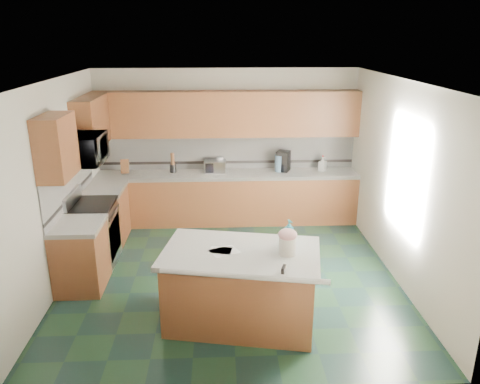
{
  "coord_description": "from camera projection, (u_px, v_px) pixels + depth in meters",
  "views": [
    {
      "loc": [
        -0.14,
        -5.93,
        3.26
      ],
      "look_at": [
        0.15,
        0.35,
        1.12
      ],
      "focal_mm": 35.0,
      "sensor_mm": 36.0,
      "label": 1
    }
  ],
  "objects": [
    {
      "name": "soap_back_cap",
      "position": [
        323.0,
        156.0,
        8.3
      ],
      "size": [
        0.02,
        0.02,
        0.03
      ],
      "primitive_type": "cylinder",
      "color": "red",
      "rests_on": "soap_bottle_back"
    },
    {
      "name": "back_countertop",
      "position": [
        227.0,
        174.0,
        8.27
      ],
      "size": [
        4.6,
        0.64,
        0.06
      ],
      "primitive_type": "cube",
      "color": "white",
      "rests_on": "back_base_cab"
    },
    {
      "name": "wall_left",
      "position": [
        53.0,
        187.0,
        6.13
      ],
      "size": [
        0.04,
        4.6,
        2.7
      ],
      "primitive_type": "cube",
      "color": "silver",
      "rests_on": "ground"
    },
    {
      "name": "range_handle",
      "position": [
        114.0,
        213.0,
        6.82
      ],
      "size": [
        0.02,
        0.66,
        0.02
      ],
      "primitive_type": "cylinder",
      "rotation": [
        1.57,
        0.0,
        0.0
      ],
      "color": "#B7B7BC",
      "rests_on": "range_body"
    },
    {
      "name": "clamp_body",
      "position": [
        284.0,
        271.0,
        4.83
      ],
      "size": [
        0.07,
        0.12,
        0.1
      ],
      "primitive_type": "cube",
      "rotation": [
        0.0,
        0.0,
        -0.35
      ],
      "color": "black",
      "rests_on": "island_top"
    },
    {
      "name": "island_bullnose",
      "position": [
        243.0,
        276.0,
        4.81
      ],
      "size": [
        1.75,
        0.39,
        0.06
      ],
      "primitive_type": "cylinder",
      "rotation": [
        0.0,
        1.57,
        -0.19
      ],
      "color": "white",
      "rests_on": "island_base"
    },
    {
      "name": "wall_right",
      "position": [
        401.0,
        182.0,
        6.33
      ],
      "size": [
        0.04,
        4.6,
        2.7
      ],
      "primitive_type": "cube",
      "color": "silver",
      "rests_on": "ground"
    },
    {
      "name": "left_upper_cab_front",
      "position": [
        56.0,
        147.0,
        5.72
      ],
      "size": [
        0.33,
        0.72,
        0.78
      ],
      "primitive_type": "cube",
      "color": "#502A17",
      "rests_on": "wall_left"
    },
    {
      "name": "wall_back",
      "position": [
        227.0,
        145.0,
        8.43
      ],
      "size": [
        4.6,
        0.04,
        2.7
      ],
      "primitive_type": "cube",
      "color": "silver",
      "rests_on": "ground"
    },
    {
      "name": "island_top",
      "position": [
        241.0,
        253.0,
        5.31
      ],
      "size": [
        1.94,
        1.37,
        0.06
      ],
      "primitive_type": "cube",
      "rotation": [
        0.0,
        0.0,
        -0.19
      ],
      "color": "white",
      "rests_on": "island_base"
    },
    {
      "name": "wall_front",
      "position": [
        237.0,
        266.0,
        4.04
      ],
      "size": [
        4.6,
        0.04,
        2.7
      ],
      "primitive_type": "cube",
      "color": "silver",
      "rests_on": "ground"
    },
    {
      "name": "soap_bottle_island",
      "position": [
        289.0,
        233.0,
        5.38
      ],
      "size": [
        0.16,
        0.16,
        0.32
      ],
      "primitive_type": "imported",
      "rotation": [
        0.0,
        0.0,
        0.39
      ],
      "color": "teal",
      "rests_on": "island_top"
    },
    {
      "name": "left_upper_cab_rear",
      "position": [
        91.0,
        122.0,
        7.3
      ],
      "size": [
        0.33,
        1.09,
        0.78
      ],
      "primitive_type": "cube",
      "color": "#502A17",
      "rests_on": "wall_left"
    },
    {
      "name": "soap_bottle_back",
      "position": [
        322.0,
        164.0,
        8.34
      ],
      "size": [
        0.16,
        0.16,
        0.25
      ],
      "primitive_type": "imported",
      "rotation": [
        0.0,
        0.0,
        0.91
      ],
      "color": "white",
      "rests_on": "back_countertop"
    },
    {
      "name": "coffee_carafe",
      "position": [
        283.0,
        168.0,
        8.31
      ],
      "size": [
        0.15,
        0.15,
        0.15
      ],
      "primitive_type": "cylinder",
      "color": "black",
      "rests_on": "back_countertop"
    },
    {
      "name": "toaster_oven",
      "position": [
        215.0,
        166.0,
        8.27
      ],
      "size": [
        0.39,
        0.27,
        0.22
      ],
      "primitive_type": "cube",
      "rotation": [
        0.0,
        0.0,
        -0.05
      ],
      "color": "#B7B7BC",
      "rests_on": "back_countertop"
    },
    {
      "name": "treat_jar_lid",
      "position": [
        288.0,
        235.0,
        5.16
      ],
      "size": [
        0.21,
        0.21,
        0.13
      ],
      "primitive_type": "ellipsoid",
      "color": "#EDA5A7",
      "rests_on": "treat_jar"
    },
    {
      "name": "treat_jar",
      "position": [
        287.0,
        246.0,
        5.2
      ],
      "size": [
        0.24,
        0.24,
        0.2
      ],
      "primitive_type": "cylinder",
      "rotation": [
        0.0,
        0.0,
        -0.28
      ],
      "color": "silver",
      "rests_on": "island_top"
    },
    {
      "name": "paper_sheet_a",
      "position": [
        224.0,
        251.0,
        5.29
      ],
      "size": [
        0.38,
        0.34,
        0.0
      ],
      "primitive_type": "cube",
      "rotation": [
        0.0,
        0.0,
        0.45
      ],
      "color": "white",
      "rests_on": "island_top"
    },
    {
      "name": "left_base_cab_front",
      "position": [
        81.0,
        258.0,
        6.22
      ],
      "size": [
        0.6,
        0.72,
        0.86
      ],
      "primitive_type": "cube",
      "color": "#502A17",
      "rests_on": "ground"
    },
    {
      "name": "left_base_cab_rear",
      "position": [
        107.0,
        215.0,
        7.66
      ],
      "size": [
        0.6,
        0.82,
        0.86
      ],
      "primitive_type": "cube",
      "color": "#502A17",
      "rests_on": "ground"
    },
    {
      "name": "utensil_crock",
      "position": [
        173.0,
        168.0,
        8.27
      ],
      "size": [
        0.11,
        0.11,
        0.14
      ],
      "primitive_type": "cylinder",
      "color": "black",
      "rests_on": "back_countertop"
    },
    {
      "name": "water_jug",
      "position": [
        280.0,
        163.0,
        8.31
      ],
      "size": [
        0.18,
        0.18,
        0.3
      ],
      "primitive_type": "cylinder",
      "color": "#5D86A9",
      "rests_on": "back_countertop"
    },
    {
      "name": "knife_block",
      "position": [
        125.0,
        167.0,
        8.19
      ],
      "size": [
        0.15,
        0.19,
        0.27
      ],
      "primitive_type": "cube",
      "rotation": [
        -0.31,
        0.0,
        0.07
      ],
      "color": "#472814",
      "rests_on": "back_countertop"
    },
    {
      "name": "microwave",
      "position": [
        85.0,
        149.0,
        6.5
      ],
      "size": [
        0.5,
        0.73,
        0.41
      ],
      "primitive_type": "imported",
      "rotation": [
        0.0,
        0.0,
        1.57
      ],
      "color": "#B7B7BC",
      "rests_on": "wall_left"
    },
    {
      "name": "paper_sheet_b",
      "position": [
        220.0,
        250.0,
        5.31
      ],
      "size": [
        0.29,
        0.24,
        0.0
      ],
      "primitive_type": "cube",
      "rotation": [
        0.0,
        0.0,
        -0.24
      ],
      "color": "white",
      "rests_on": "island_top"
    },
    {
      "name": "paper_towel_base",
      "position": [
        220.0,
        171.0,
        8.35
      ],
      "size": [
        0.18,
        0.18,
        0.01
      ],
      "primitive_type": "cylinder",
      "color": "#B7B7BC",
      "rests_on": "back_countertop"
    },
    {
      "name": "back_backsplash",
      "position": [
        227.0,
        152.0,
        8.43
      ],
      "size": [
        4.6,
        0.02,
        0.63
      ],
      "primitive_type": "cube",
      "color": "silver",
      "rests_on": "back_countertop"
    },
    {
      "name": "coffee_maker",
      "position": [
        283.0,
        161.0,
        8.32
      ],
      "size": [
        0.29,
        0.3,
        0.36
      ],
      "primitive_type": "cube",
      "rotation": [
        0.0,
        0.0,
        -0.41
      ],
      "color": "black",
      "rests_on": "back_countertop"
    },
    {
      "name": "ceiling",
      "position": [
        229.0,
        81.0,
        5.8
      ],
      "size": [
        4.6,
        4.6,
        0.0
      ],
      "primitive_type": "plane",
      "color": "white",
      "rests_on": "ground"
    },
    {
      "name": "back_upper_cab",
      "position": [
        227.0,
        114.0,
        8.06
      ],
      "size": [
        4.6,
        0.33,
        0.78
      ],
      "primitive_type": "cube",
      "color": "#502A17",
      "rests_on": "wall_back"
    },
    {
      "name": "left_counter_rear",
      "position": [
        104.0,
        189.0,
        7.51
      ],
      "size": [
        0.64,
        0.82,
        0.06
      ],
      "primitive_type": "cube",
      "color": "white",
      "rests_on": "left_base_cab_rear"
    },
    {
      "name": "toaster_oven_door",
      "position": [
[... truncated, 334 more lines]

